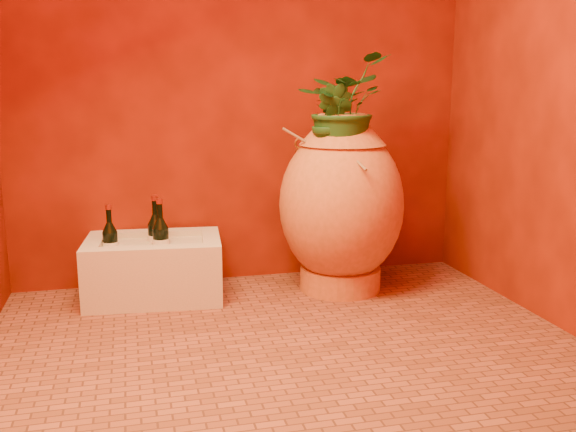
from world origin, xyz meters
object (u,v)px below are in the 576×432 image
object	(u,v)px
amphora	(341,204)
wine_bottle_a	(111,245)
wine_bottle_b	(161,242)
wine_bottle_c	(156,238)
wall_tap	(301,151)
stone_basin	(154,269)

from	to	relation	value
amphora	wine_bottle_a	bearing A→B (deg)	174.12
amphora	wine_bottle_b	size ratio (longest dim) A/B	2.70
wine_bottle_a	wine_bottle_b	bearing A→B (deg)	-8.90
wine_bottle_a	wine_bottle_c	bearing A→B (deg)	11.91
wine_bottle_a	wine_bottle_b	xyz separation A→B (m)	(0.25, -0.04, 0.01)
wine_bottle_c	amphora	bearing A→B (deg)	-10.12
amphora	wine_bottle_c	distance (m)	0.98
wall_tap	wine_bottle_b	bearing A→B (deg)	-166.55
stone_basin	wine_bottle_c	xyz separation A→B (m)	(0.02, 0.07, 0.15)
wine_bottle_a	amphora	bearing A→B (deg)	-5.88
stone_basin	wine_bottle_b	world-z (taller)	wine_bottle_b
wine_bottle_a	wine_bottle_c	size ratio (longest dim) A/B	0.92
wine_bottle_c	stone_basin	bearing A→B (deg)	-105.18
amphora	wine_bottle_b	distance (m)	0.95
amphora	stone_basin	bearing A→B (deg)	174.13
wine_bottle_b	wine_bottle_c	world-z (taller)	wine_bottle_c
wine_bottle_c	wall_tap	distance (m)	0.92
wine_bottle_b	amphora	bearing A→B (deg)	-5.07
amphora	wine_bottle_c	bearing A→B (deg)	169.88
stone_basin	wine_bottle_c	size ratio (longest dim) A/B	2.05
stone_basin	wine_bottle_a	size ratio (longest dim) A/B	2.24
amphora	wall_tap	xyz separation A→B (m)	(-0.15, 0.27, 0.26)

